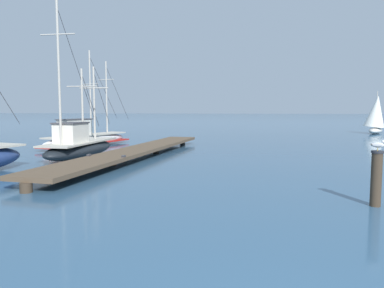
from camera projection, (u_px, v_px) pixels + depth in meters
name	position (u px, v px, depth m)	size (l,w,h in m)	color
floating_dock	(137.00, 150.00, 18.72)	(2.85, 16.72, 0.53)	brown
fishing_boat_0	(79.00, 146.00, 18.49)	(1.91, 6.83, 7.33)	black
fishing_boat_1	(86.00, 138.00, 24.18)	(3.19, 8.42, 6.23)	silver
mooring_piling	(376.00, 177.00, 9.27)	(0.30, 0.30, 1.41)	#3D3023
perched_seagull	(378.00, 145.00, 9.20)	(0.38, 0.18, 0.27)	gold
distant_sailboat	(376.00, 115.00, 36.80)	(2.82, 3.97, 4.22)	silver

